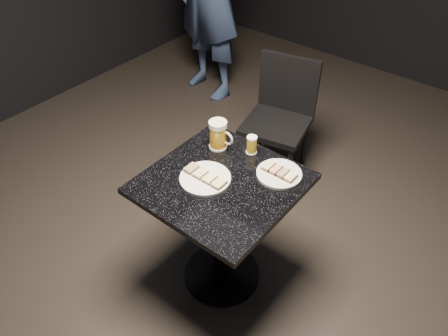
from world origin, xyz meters
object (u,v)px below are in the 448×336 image
at_px(plate_small, 279,174).
at_px(table, 222,216).
at_px(beer_tumbler, 252,145).
at_px(plate_large, 205,178).
at_px(beer_mug, 219,135).
at_px(chair, 280,114).

xyz_separation_m(plate_small, table, (-0.19, -0.21, -0.25)).
height_order(table, beer_tumbler, beer_tumbler).
bearing_deg(beer_tumbler, plate_small, -15.89).
distance_m(plate_large, table, 0.26).
bearing_deg(plate_large, table, 29.88).
relative_size(beer_mug, beer_tumbler, 1.61).
height_order(beer_tumbler, chair, chair).
distance_m(plate_small, beer_tumbler, 0.22).
height_order(beer_mug, beer_tumbler, beer_mug).
relative_size(table, chair, 0.86).
distance_m(plate_small, chair, 0.96).
bearing_deg(chair, beer_mug, -82.07).
relative_size(table, beer_tumbler, 7.65).
distance_m(table, beer_tumbler, 0.40).
bearing_deg(chair, table, -73.71).
bearing_deg(table, plate_large, -150.12).
relative_size(table, beer_mug, 4.75).
distance_m(beer_mug, beer_tumbler, 0.18).
relative_size(plate_large, table, 0.33).
xyz_separation_m(beer_mug, beer_tumbler, (0.16, 0.07, -0.03)).
bearing_deg(plate_large, plate_small, 44.11).
xyz_separation_m(plate_small, chair, (-0.48, 0.79, -0.26)).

